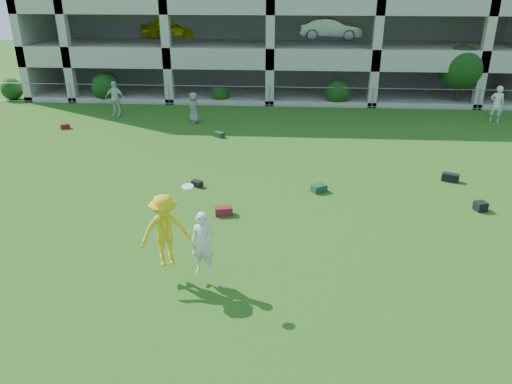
# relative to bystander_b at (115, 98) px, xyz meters

# --- Properties ---
(ground) EXTENTS (100.00, 100.00, 0.00)m
(ground) POSITION_rel_bystander_b_xyz_m (8.34, -16.32, -0.94)
(ground) COLOR #235114
(ground) RESTS_ON ground
(bystander_b) EXTENTS (1.15, 0.58, 1.89)m
(bystander_b) POSITION_rel_bystander_b_xyz_m (0.00, 0.00, 0.00)
(bystander_b) COLOR silver
(bystander_b) RESTS_ON ground
(bystander_c) EXTENTS (0.75, 0.91, 1.59)m
(bystander_c) POSITION_rel_bystander_b_xyz_m (4.56, -1.15, -0.15)
(bystander_c) COLOR slate
(bystander_c) RESTS_ON ground
(bystander_e) EXTENTS (0.81, 0.66, 1.91)m
(bystander_e) POSITION_rel_bystander_b_xyz_m (20.35, 0.13, 0.01)
(bystander_e) COLOR silver
(bystander_e) RESTS_ON ground
(bag_red_a) EXTENTS (0.60, 0.42, 0.28)m
(bag_red_a) POSITION_rel_bystander_b_xyz_m (7.54, -12.03, -0.80)
(bag_red_a) COLOR #612210
(bag_red_a) RESTS_ON ground
(bag_black_b) EXTENTS (0.47, 0.43, 0.22)m
(bag_black_b) POSITION_rel_bystander_b_xyz_m (6.26, -9.74, -0.83)
(bag_black_b) COLOR black
(bag_black_b) RESTS_ON ground
(bag_green_c) EXTENTS (0.61, 0.56, 0.26)m
(bag_green_c) POSITION_rel_bystander_b_xyz_m (10.70, -9.91, -0.81)
(bag_green_c) COLOR #13351B
(bag_green_c) RESTS_ON ground
(crate_d) EXTENTS (0.44, 0.44, 0.30)m
(crate_d) POSITION_rel_bystander_b_xyz_m (15.92, -11.09, -0.79)
(crate_d) COLOR black
(crate_d) RESTS_ON ground
(bag_black_e) EXTENTS (0.67, 0.52, 0.30)m
(bag_black_e) POSITION_rel_bystander_b_xyz_m (15.67, -8.56, -0.79)
(bag_black_e) COLOR black
(bag_black_e) RESTS_ON ground
(bag_red_f) EXTENTS (0.53, 0.47, 0.24)m
(bag_red_f) POSITION_rel_bystander_b_xyz_m (-1.75, -2.74, -0.82)
(bag_red_f) COLOR #5E1010
(bag_red_f) RESTS_ON ground
(bag_green_g) EXTENTS (0.58, 0.55, 0.25)m
(bag_green_g) POSITION_rel_bystander_b_xyz_m (6.22, -3.62, -0.82)
(bag_green_g) COLOR #12321D
(bag_green_g) RESTS_ON ground
(frisbee_contest) EXTENTS (1.93, 1.14, 2.43)m
(frisbee_contest) POSITION_rel_bystander_b_xyz_m (6.82, -15.88, 0.42)
(frisbee_contest) COLOR yellow
(frisbee_contest) RESTS_ON ground
(fence) EXTENTS (36.06, 0.06, 1.20)m
(fence) POSITION_rel_bystander_b_xyz_m (8.34, 2.68, -0.33)
(fence) COLOR gray
(fence) RESTS_ON ground
(shrub_row) EXTENTS (34.38, 2.52, 3.50)m
(shrub_row) POSITION_rel_bystander_b_xyz_m (12.93, 3.39, 0.56)
(shrub_row) COLOR #163D11
(shrub_row) RESTS_ON ground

